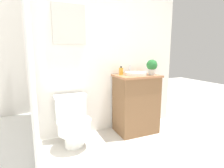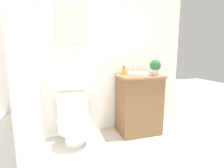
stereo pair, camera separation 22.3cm
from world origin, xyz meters
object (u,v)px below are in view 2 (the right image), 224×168
Objects in this scene: toilet at (74,120)px; sink at (139,74)px; soap_bottle at (124,71)px; potted_plant at (155,66)px.

toilet is 1.76× the size of sink.
sink reaches higher than soap_bottle.
toilet is at bearing 176.56° from potted_plant.
soap_bottle is (-0.21, 0.08, 0.03)m from sink.
soap_bottle is at bearing 159.49° from sink.
soap_bottle is 0.46m from potted_plant.
sink is at bearing 150.79° from potted_plant.
soap_bottle is at bearing 9.00° from toilet.
sink is 2.87× the size of soap_bottle.
potted_plant is (0.20, -0.11, 0.11)m from sink.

